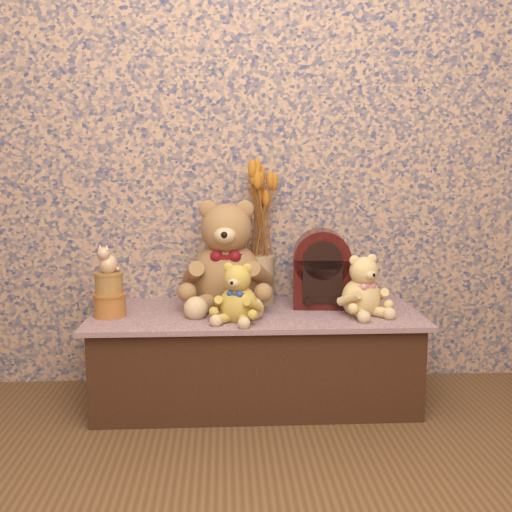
{
  "coord_description": "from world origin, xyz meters",
  "views": [
    {
      "loc": [
        -0.13,
        -1.19,
        0.99
      ],
      "look_at": [
        0.0,
        1.17,
        0.63
      ],
      "focal_mm": 41.99,
      "sensor_mm": 36.0,
      "label": 1
    }
  ],
  "objects_px": {
    "teddy_small": "(362,282)",
    "cathedral_radio": "(321,268)",
    "biscuit_tin_lower": "(110,305)",
    "teddy_medium": "(238,290)",
    "cat_figurine": "(108,258)",
    "teddy_large": "(227,250)",
    "ceramic_vase": "(260,279)"
  },
  "relations": [
    {
      "from": "teddy_large",
      "to": "cat_figurine",
      "type": "relative_size",
      "value": 4.15
    },
    {
      "from": "biscuit_tin_lower",
      "to": "cat_figurine",
      "type": "xyz_separation_m",
      "value": [
        0.0,
        0.0,
        0.19
      ]
    },
    {
      "from": "teddy_medium",
      "to": "ceramic_vase",
      "type": "relative_size",
      "value": 1.17
    },
    {
      "from": "teddy_large",
      "to": "biscuit_tin_lower",
      "type": "distance_m",
      "value": 0.53
    },
    {
      "from": "teddy_medium",
      "to": "biscuit_tin_lower",
      "type": "relative_size",
      "value": 1.94
    },
    {
      "from": "teddy_large",
      "to": "cathedral_radio",
      "type": "relative_size",
      "value": 1.48
    },
    {
      "from": "ceramic_vase",
      "to": "cathedral_radio",
      "type": "bearing_deg",
      "value": -15.35
    },
    {
      "from": "teddy_large",
      "to": "biscuit_tin_lower",
      "type": "height_order",
      "value": "teddy_large"
    },
    {
      "from": "teddy_small",
      "to": "cathedral_radio",
      "type": "relative_size",
      "value": 0.8
    },
    {
      "from": "teddy_medium",
      "to": "cat_figurine",
      "type": "xyz_separation_m",
      "value": [
        -0.51,
        0.09,
        0.11
      ]
    },
    {
      "from": "teddy_large",
      "to": "cathedral_radio",
      "type": "bearing_deg",
      "value": 2.9
    },
    {
      "from": "teddy_medium",
      "to": "cathedral_radio",
      "type": "bearing_deg",
      "value": 52.4
    },
    {
      "from": "cathedral_radio",
      "to": "teddy_medium",
      "type": "bearing_deg",
      "value": -141.84
    },
    {
      "from": "teddy_medium",
      "to": "ceramic_vase",
      "type": "xyz_separation_m",
      "value": [
        0.1,
        0.3,
        -0.02
      ]
    },
    {
      "from": "teddy_medium",
      "to": "cat_figurine",
      "type": "relative_size",
      "value": 2.08
    },
    {
      "from": "teddy_small",
      "to": "cat_figurine",
      "type": "bearing_deg",
      "value": 157.21
    },
    {
      "from": "cathedral_radio",
      "to": "biscuit_tin_lower",
      "type": "relative_size",
      "value": 2.61
    },
    {
      "from": "cathedral_radio",
      "to": "cat_figurine",
      "type": "xyz_separation_m",
      "value": [
        -0.87,
        -0.13,
        0.07
      ]
    },
    {
      "from": "teddy_medium",
      "to": "cathedral_radio",
      "type": "distance_m",
      "value": 0.43
    },
    {
      "from": "teddy_medium",
      "to": "ceramic_vase",
      "type": "distance_m",
      "value": 0.32
    },
    {
      "from": "teddy_small",
      "to": "cathedral_radio",
      "type": "distance_m",
      "value": 0.21
    },
    {
      "from": "cathedral_radio",
      "to": "biscuit_tin_lower",
      "type": "height_order",
      "value": "cathedral_radio"
    },
    {
      "from": "teddy_medium",
      "to": "biscuit_tin_lower",
      "type": "bearing_deg",
      "value": -170.12
    },
    {
      "from": "teddy_medium",
      "to": "cat_figurine",
      "type": "bearing_deg",
      "value": -170.12
    },
    {
      "from": "teddy_large",
      "to": "cat_figurine",
      "type": "xyz_separation_m",
      "value": [
        -0.47,
        -0.15,
        -0.01
      ]
    },
    {
      "from": "teddy_large",
      "to": "teddy_medium",
      "type": "xyz_separation_m",
      "value": [
        0.04,
        -0.24,
        -0.12
      ]
    },
    {
      "from": "teddy_small",
      "to": "ceramic_vase",
      "type": "bearing_deg",
      "value": 128.46
    },
    {
      "from": "teddy_large",
      "to": "biscuit_tin_lower",
      "type": "xyz_separation_m",
      "value": [
        -0.47,
        -0.15,
        -0.2
      ]
    },
    {
      "from": "biscuit_tin_lower",
      "to": "teddy_medium",
      "type": "bearing_deg",
      "value": -10.28
    },
    {
      "from": "teddy_medium",
      "to": "teddy_small",
      "type": "distance_m",
      "value": 0.5
    },
    {
      "from": "teddy_small",
      "to": "biscuit_tin_lower",
      "type": "relative_size",
      "value": 2.09
    },
    {
      "from": "ceramic_vase",
      "to": "biscuit_tin_lower",
      "type": "relative_size",
      "value": 1.66
    }
  ]
}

